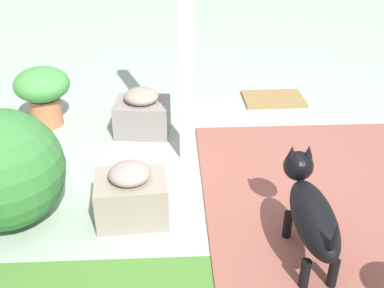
% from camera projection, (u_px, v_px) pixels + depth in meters
% --- Properties ---
extents(ground_plane, '(12.00, 12.00, 0.00)m').
position_uv_depth(ground_plane, '(223.00, 165.00, 3.59)').
color(ground_plane, '#94A593').
extents(brick_path, '(1.80, 2.40, 0.02)m').
position_uv_depth(brick_path, '(340.00, 209.00, 3.09)').
color(brick_path, brown).
rests_on(brick_path, ground).
extents(porch_pillar, '(0.11, 0.11, 2.18)m').
position_uv_depth(porch_pillar, '(186.00, 19.00, 3.19)').
color(porch_pillar, white).
rests_on(porch_pillar, ground).
extents(stone_planter_nearest, '(0.49, 0.41, 0.40)m').
position_uv_depth(stone_planter_nearest, '(142.00, 113.00, 3.98)').
color(stone_planter_nearest, gray).
rests_on(stone_planter_nearest, ground).
extents(stone_planter_mid, '(0.48, 0.38, 0.40)m').
position_uv_depth(stone_planter_mid, '(131.00, 195.00, 2.94)').
color(stone_planter_mid, gray).
rests_on(stone_planter_mid, ground).
extents(round_shrub, '(0.76, 0.76, 0.76)m').
position_uv_depth(round_shrub, '(3.00, 170.00, 2.83)').
color(round_shrub, '#337032').
rests_on(round_shrub, ground).
extents(terracotta_pot_broad, '(0.48, 0.48, 0.53)m').
position_uv_depth(terracotta_pot_broad, '(43.00, 90.00, 4.03)').
color(terracotta_pot_broad, '#A8643F').
rests_on(terracotta_pot_broad, ground).
extents(dog, '(0.22, 0.80, 0.55)m').
position_uv_depth(dog, '(311.00, 211.00, 2.57)').
color(dog, black).
rests_on(dog, ground).
extents(doormat, '(0.60, 0.43, 0.03)m').
position_uv_depth(doormat, '(273.00, 99.00, 4.64)').
color(doormat, olive).
rests_on(doormat, ground).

